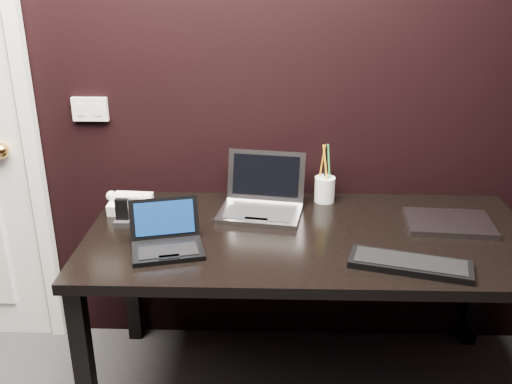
{
  "coord_description": "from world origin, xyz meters",
  "views": [
    {
      "loc": [
        0.15,
        -0.55,
        1.7
      ],
      "look_at": [
        0.1,
        1.35,
        0.93
      ],
      "focal_mm": 40.0,
      "sensor_mm": 36.0,
      "label": 1
    }
  ],
  "objects_px": {
    "silver_laptop": "(262,203)",
    "pen_cup": "(325,188)",
    "desk_phone": "(130,203)",
    "netbook": "(167,241)",
    "ext_keyboard": "(410,264)",
    "closed_laptop": "(449,223)",
    "mobile_phone": "(122,215)",
    "desk": "(309,251)"
  },
  "relations": [
    {
      "from": "silver_laptop",
      "to": "pen_cup",
      "type": "bearing_deg",
      "value": 25.24
    },
    {
      "from": "desk_phone",
      "to": "pen_cup",
      "type": "bearing_deg",
      "value": 9.03
    },
    {
      "from": "netbook",
      "to": "pen_cup",
      "type": "relative_size",
      "value": 1.16
    },
    {
      "from": "ext_keyboard",
      "to": "closed_laptop",
      "type": "relative_size",
      "value": 1.25
    },
    {
      "from": "closed_laptop",
      "to": "pen_cup",
      "type": "relative_size",
      "value": 1.35
    },
    {
      "from": "desk_phone",
      "to": "mobile_phone",
      "type": "relative_size",
      "value": 1.85
    },
    {
      "from": "ext_keyboard",
      "to": "pen_cup",
      "type": "xyz_separation_m",
      "value": [
        -0.24,
        0.57,
        0.05
      ]
    },
    {
      "from": "pen_cup",
      "to": "ext_keyboard",
      "type": "bearing_deg",
      "value": -66.89
    },
    {
      "from": "netbook",
      "to": "mobile_phone",
      "type": "distance_m",
      "value": 0.29
    },
    {
      "from": "netbook",
      "to": "closed_laptop",
      "type": "xyz_separation_m",
      "value": [
        1.07,
        0.23,
        -0.02
      ]
    },
    {
      "from": "silver_laptop",
      "to": "ext_keyboard",
      "type": "bearing_deg",
      "value": -40.89
    },
    {
      "from": "ext_keyboard",
      "to": "desk_phone",
      "type": "relative_size",
      "value": 2.17
    },
    {
      "from": "ext_keyboard",
      "to": "closed_laptop",
      "type": "bearing_deg",
      "value": 56.1
    },
    {
      "from": "ext_keyboard",
      "to": "desk",
      "type": "bearing_deg",
      "value": 142.0
    },
    {
      "from": "ext_keyboard",
      "to": "mobile_phone",
      "type": "height_order",
      "value": "mobile_phone"
    },
    {
      "from": "ext_keyboard",
      "to": "mobile_phone",
      "type": "bearing_deg",
      "value": 163.74
    },
    {
      "from": "silver_laptop",
      "to": "desk_phone",
      "type": "distance_m",
      "value": 0.54
    },
    {
      "from": "desk",
      "to": "netbook",
      "type": "bearing_deg",
      "value": -164.7
    },
    {
      "from": "mobile_phone",
      "to": "closed_laptop",
      "type": "bearing_deg",
      "value": 1.29
    },
    {
      "from": "mobile_phone",
      "to": "silver_laptop",
      "type": "bearing_deg",
      "value": 14.06
    },
    {
      "from": "mobile_phone",
      "to": "desk",
      "type": "bearing_deg",
      "value": -4.35
    },
    {
      "from": "silver_laptop",
      "to": "pen_cup",
      "type": "height_order",
      "value": "pen_cup"
    },
    {
      "from": "silver_laptop",
      "to": "mobile_phone",
      "type": "bearing_deg",
      "value": -165.94
    },
    {
      "from": "desk",
      "to": "desk_phone",
      "type": "bearing_deg",
      "value": 165.51
    },
    {
      "from": "silver_laptop",
      "to": "closed_laptop",
      "type": "distance_m",
      "value": 0.74
    },
    {
      "from": "desk_phone",
      "to": "pen_cup",
      "type": "relative_size",
      "value": 0.77
    },
    {
      "from": "closed_laptop",
      "to": "mobile_phone",
      "type": "bearing_deg",
      "value": -178.71
    },
    {
      "from": "desk",
      "to": "pen_cup",
      "type": "height_order",
      "value": "pen_cup"
    },
    {
      "from": "mobile_phone",
      "to": "pen_cup",
      "type": "bearing_deg",
      "value": 17.94
    },
    {
      "from": "pen_cup",
      "to": "desk",
      "type": "bearing_deg",
      "value": -103.96
    },
    {
      "from": "mobile_phone",
      "to": "pen_cup",
      "type": "relative_size",
      "value": 0.42
    },
    {
      "from": "silver_laptop",
      "to": "mobile_phone",
      "type": "distance_m",
      "value": 0.56
    },
    {
      "from": "silver_laptop",
      "to": "desk_phone",
      "type": "relative_size",
      "value": 1.87
    },
    {
      "from": "desk",
      "to": "mobile_phone",
      "type": "height_order",
      "value": "mobile_phone"
    },
    {
      "from": "netbook",
      "to": "desk_phone",
      "type": "bearing_deg",
      "value": 122.18
    },
    {
      "from": "closed_laptop",
      "to": "mobile_phone",
      "type": "height_order",
      "value": "mobile_phone"
    },
    {
      "from": "silver_laptop",
      "to": "closed_laptop",
      "type": "bearing_deg",
      "value": -8.25
    },
    {
      "from": "silver_laptop",
      "to": "ext_keyboard",
      "type": "height_order",
      "value": "silver_laptop"
    },
    {
      "from": "netbook",
      "to": "pen_cup",
      "type": "bearing_deg",
      "value": 37.46
    },
    {
      "from": "netbook",
      "to": "pen_cup",
      "type": "xyz_separation_m",
      "value": [
        0.6,
        0.46,
        0.03
      ]
    },
    {
      "from": "desk",
      "to": "silver_laptop",
      "type": "xyz_separation_m",
      "value": [
        -0.19,
        0.19,
        0.12
      ]
    },
    {
      "from": "silver_laptop",
      "to": "closed_laptop",
      "type": "xyz_separation_m",
      "value": [
        0.74,
        -0.11,
        -0.03
      ]
    }
  ]
}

